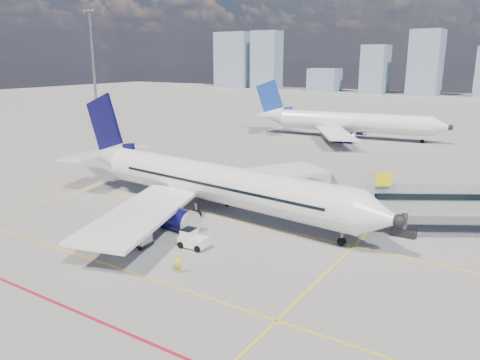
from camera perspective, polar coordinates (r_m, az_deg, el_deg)
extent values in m
plane|color=gray|center=(42.02, -8.69, -7.58)|extent=(420.00, 420.00, 0.00)
cube|color=#DEBF0B|center=(47.89, -2.38, -4.59)|extent=(60.00, 0.18, 0.01)
cube|color=#DEBF0B|center=(38.13, -14.71, -10.30)|extent=(80.00, 0.15, 0.01)
cube|color=#DEBF0B|center=(36.79, 10.49, -11.00)|extent=(0.15, 28.00, 0.01)
cube|color=#DEBF0B|center=(61.11, -17.95, -1.03)|extent=(0.15, 30.00, 0.01)
cube|color=maroon|center=(34.85, -22.12, -13.43)|extent=(90.00, 0.25, 0.01)
cube|color=gray|center=(46.82, 26.87, -1.67)|extent=(20.84, 13.93, 2.60)
cube|color=black|center=(46.77, 26.90, -1.43)|extent=(20.52, 13.82, 0.55)
cube|color=gray|center=(43.33, 13.43, -1.67)|extent=(4.49, 4.56, 3.00)
cube|color=black|center=(45.44, 19.28, -6.05)|extent=(2.20, 1.00, 0.70)
cylinder|color=slate|center=(45.00, 19.43, -4.44)|extent=(0.56, 0.56, 2.70)
cube|color=#DEBF0B|center=(41.89, 17.09, 0.07)|extent=(1.26, 0.82, 1.20)
cylinder|color=slate|center=(106.46, -17.37, 12.25)|extent=(0.56, 0.56, 25.00)
cube|color=slate|center=(106.82, -17.91, 19.06)|extent=(3.20, 0.40, 0.50)
cube|color=#B3B6BB|center=(107.57, -18.46, 18.98)|extent=(0.60, 0.15, 0.35)
cube|color=#B3B6BB|center=(106.66, -18.02, 19.06)|extent=(0.60, 0.15, 0.35)
cube|color=#B3B6BB|center=(105.75, -17.58, 19.13)|extent=(0.60, 0.15, 0.35)
cube|color=#7789A4|center=(262.64, -0.92, 14.42)|extent=(19.49, 8.39, 29.26)
cube|color=#7789A4|center=(251.51, 3.26, 14.39)|extent=(14.38, 9.73, 29.29)
cube|color=#7789A4|center=(237.39, 10.25, 11.94)|extent=(14.27, 10.80, 10.81)
cube|color=#7789A4|center=(228.89, 16.15, 12.85)|extent=(10.70, 12.43, 21.51)
cube|color=#7789A4|center=(223.48, 21.71, 13.15)|extent=(12.54, 14.10, 27.55)
cylinder|color=silver|center=(47.97, -2.44, -0.43)|extent=(30.79, 6.77, 3.97)
cone|color=silver|center=(39.57, 16.88, -4.39)|extent=(4.02, 4.29, 3.97)
sphere|color=black|center=(39.13, 18.83, -4.76)|extent=(1.22, 1.22, 1.12)
cone|color=silver|center=(61.19, -15.83, 2.87)|extent=(6.86, 4.56, 3.97)
cube|color=black|center=(39.85, 15.17, -3.28)|extent=(1.66, 1.66, 0.46)
cube|color=silver|center=(56.16, 2.43, 0.66)|extent=(12.85, 17.25, 0.59)
cube|color=silver|center=(43.14, -11.91, -4.01)|extent=(10.42, 17.62, 0.59)
cylinder|color=#080738|center=(53.37, 1.27, -1.50)|extent=(3.87, 2.67, 2.34)
cylinder|color=#080738|center=(44.89, -7.81, -4.80)|extent=(3.87, 2.67, 2.34)
cylinder|color=#B3B6BB|center=(52.28, 2.97, -1.86)|extent=(0.58, 2.43, 2.40)
cylinder|color=#B3B6BB|center=(43.59, -6.01, -5.34)|extent=(0.58, 2.43, 2.40)
cube|color=#080738|center=(60.61, -16.06, 6.12)|extent=(6.98, 0.97, 8.69)
cube|color=#080738|center=(59.06, -14.48, 3.61)|extent=(5.75, 0.83, 2.19)
cube|color=silver|center=(63.37, -13.71, 3.73)|extent=(5.33, 6.47, 0.22)
cube|color=silver|center=(59.64, -18.59, 2.71)|extent=(4.57, 6.34, 0.22)
cylinder|color=slate|center=(41.59, 12.31, -6.66)|extent=(0.30, 0.30, 1.80)
cylinder|color=black|center=(41.78, 12.27, -7.33)|extent=(0.78, 0.35, 0.76)
cylinder|color=slate|center=(51.24, -1.37, -2.34)|extent=(0.35, 0.35, 1.60)
cylinder|color=black|center=(51.33, -1.36, -2.66)|extent=(1.06, 0.74, 1.00)
cylinder|color=slate|center=(47.46, -5.42, -3.81)|extent=(0.35, 0.35, 1.60)
cylinder|color=black|center=(47.55, -5.41, -4.15)|extent=(1.06, 0.74, 1.00)
cube|color=black|center=(49.05, -0.51, 0.29)|extent=(24.96, 2.41, 0.26)
cube|color=black|center=(46.13, -3.54, -0.67)|extent=(24.96, 2.41, 0.26)
cylinder|color=silver|center=(97.12, 13.65, 6.87)|extent=(29.67, 7.94, 3.82)
cone|color=silver|center=(95.43, 23.43, 5.95)|extent=(4.04, 4.29, 3.82)
sphere|color=black|center=(95.41, 24.25, 5.86)|extent=(1.22, 1.22, 1.08)
cone|color=silver|center=(101.90, 3.70, 7.91)|extent=(6.75, 4.67, 3.82)
cube|color=black|center=(95.39, 22.70, 6.35)|extent=(1.66, 1.66, 0.44)
cube|color=silver|center=(106.12, 13.77, 6.92)|extent=(9.34, 16.96, 0.57)
cube|color=silver|center=(89.01, 11.56, 5.62)|extent=(12.93, 16.42, 0.57)
cylinder|color=#080738|center=(103.05, 13.92, 6.00)|extent=(3.81, 2.73, 2.26)
cylinder|color=#080738|center=(92.02, 12.57, 5.08)|extent=(3.81, 2.73, 2.26)
cylinder|color=#B3B6BB|center=(102.73, 14.95, 5.91)|extent=(0.67, 2.34, 2.31)
cylinder|color=#B3B6BB|center=(91.66, 13.71, 4.98)|extent=(0.67, 2.34, 2.31)
cube|color=navy|center=(101.56, 3.73, 9.80)|extent=(6.70, 1.26, 8.36)
cube|color=navy|center=(100.98, 4.97, 8.41)|extent=(5.52, 1.07, 2.11)
cube|color=silver|center=(104.92, 4.12, 8.28)|extent=(4.17, 6.04, 0.22)
cube|color=silver|center=(99.10, 2.83, 7.93)|extent=(5.30, 6.23, 0.22)
cylinder|color=black|center=(100.17, 13.28, 5.50)|extent=(1.08, 0.78, 1.00)
cylinder|color=black|center=(95.24, 12.66, 5.08)|extent=(1.08, 0.78, 1.00)
cylinder|color=black|center=(95.96, 21.33, 4.42)|extent=(0.79, 0.38, 0.76)
cube|color=silver|center=(40.49, -5.73, -7.44)|extent=(2.47, 1.44, 0.87)
cube|color=silver|center=(40.48, -6.26, -6.46)|extent=(1.16, 1.31, 0.65)
cube|color=black|center=(40.41, -6.27, -6.18)|extent=(1.05, 1.25, 0.38)
cylinder|color=black|center=(40.63, -7.22, -7.86)|extent=(0.62, 0.27, 0.61)
cylinder|color=black|center=(41.52, -6.23, -7.32)|extent=(0.62, 0.27, 0.61)
cylinder|color=black|center=(39.68, -5.17, -8.36)|extent=(0.62, 0.27, 0.61)
cylinder|color=black|center=(40.59, -4.21, -7.79)|extent=(0.62, 0.27, 0.61)
cube|color=black|center=(42.05, -12.90, -7.33)|extent=(3.52, 1.77, 0.17)
cube|color=silver|center=(42.29, -13.84, -6.05)|extent=(1.57, 1.53, 1.47)
cube|color=silver|center=(41.21, -12.06, -6.49)|extent=(1.57, 1.53, 1.47)
cylinder|color=black|center=(42.50, -14.84, -7.44)|extent=(0.31, 0.15, 0.30)
cylinder|color=black|center=(43.39, -13.64, -6.89)|extent=(0.31, 0.15, 0.30)
cylinder|color=black|center=(40.82, -12.08, -8.20)|extent=(0.31, 0.15, 0.30)
cylinder|color=black|center=(41.76, -10.90, -7.60)|extent=(0.31, 0.15, 0.30)
cube|color=black|center=(48.41, -10.29, -4.12)|extent=(3.88, 1.97, 0.62)
cube|color=black|center=(47.58, -9.83, -3.26)|extent=(5.36, 1.83, 1.62)
cube|color=#DEBF0B|center=(47.85, -9.37, -3.13)|extent=(5.23, 1.04, 1.69)
cube|color=#DEBF0B|center=(47.30, -10.29, -3.38)|extent=(5.23, 1.04, 1.69)
cylinder|color=black|center=(49.20, -11.84, -4.05)|extent=(0.56, 0.30, 0.53)
cylinder|color=black|center=(49.87, -10.69, -3.73)|extent=(0.56, 0.30, 0.53)
cylinder|color=black|center=(47.03, -9.85, -4.83)|extent=(0.56, 0.30, 0.53)
cylinder|color=black|center=(47.73, -8.67, -4.49)|extent=(0.56, 0.30, 0.53)
imported|color=yellow|center=(36.08, -7.53, -10.06)|extent=(0.63, 0.67, 1.55)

